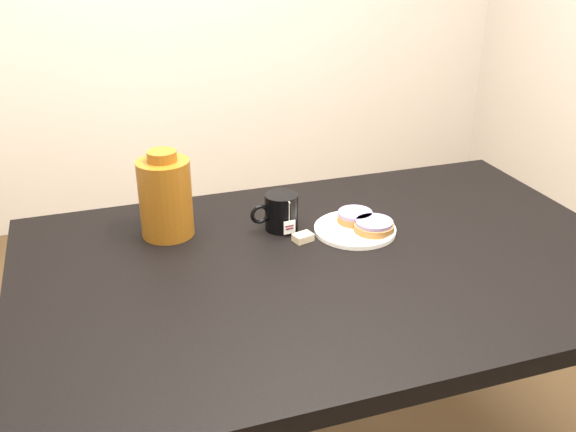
{
  "coord_description": "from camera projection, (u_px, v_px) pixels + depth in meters",
  "views": [
    {
      "loc": [
        -0.5,
        -1.17,
        1.45
      ],
      "look_at": [
        -0.06,
        0.12,
        0.81
      ],
      "focal_mm": 40.0,
      "sensor_mm": 36.0,
      "label": 1
    }
  ],
  "objects": [
    {
      "name": "bagel_front",
      "position": [
        374.0,
        226.0,
        1.55
      ],
      "size": [
        0.13,
        0.13,
        0.03
      ],
      "color": "brown",
      "rests_on": "plate"
    },
    {
      "name": "bagel_back",
      "position": [
        355.0,
        217.0,
        1.6
      ],
      "size": [
        0.12,
        0.12,
        0.03
      ],
      "color": "brown",
      "rests_on": "plate"
    },
    {
      "name": "plate",
      "position": [
        355.0,
        229.0,
        1.57
      ],
      "size": [
        0.2,
        0.2,
        0.01
      ],
      "color": "white",
      "rests_on": "table"
    },
    {
      "name": "table",
      "position": [
        330.0,
        290.0,
        1.49
      ],
      "size": [
        1.4,
        0.9,
        0.75
      ],
      "color": "black",
      "rests_on": "ground_plane"
    },
    {
      "name": "teabag_pouch",
      "position": [
        303.0,
        237.0,
        1.53
      ],
      "size": [
        0.05,
        0.04,
        0.02
      ],
      "primitive_type": "cube",
      "rotation": [
        0.0,
        0.0,
        0.27
      ],
      "color": "#C6B793",
      "rests_on": "table"
    },
    {
      "name": "mug",
      "position": [
        281.0,
        212.0,
        1.57
      ],
      "size": [
        0.13,
        0.09,
        0.09
      ],
      "rotation": [
        0.0,
        0.0,
        0.11
      ],
      "color": "black",
      "rests_on": "table"
    },
    {
      "name": "bagel_package",
      "position": [
        166.0,
        197.0,
        1.52
      ],
      "size": [
        0.15,
        0.15,
        0.21
      ],
      "rotation": [
        0.0,
        0.0,
        0.19
      ],
      "color": "#5D320C",
      "rests_on": "table"
    }
  ]
}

